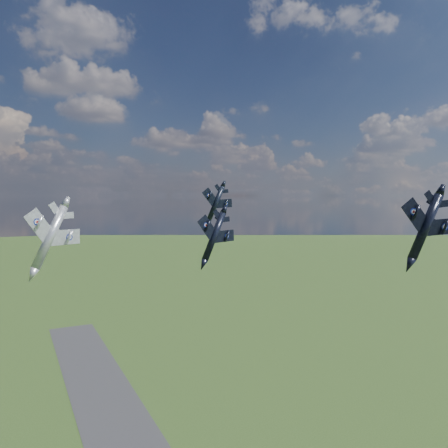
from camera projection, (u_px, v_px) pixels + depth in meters
name	position (u px, v px, depth m)	size (l,w,h in m)	color
jet_lead_navy	(214.00, 236.00, 83.57)	(9.66, 13.46, 2.79)	black
jet_right_navy	(426.00, 227.00, 72.65)	(11.43, 15.94, 3.30)	black
jet_high_navy	(216.00, 203.00, 106.10)	(8.89, 12.39, 2.56)	black
jet_left_silver	(50.00, 237.00, 74.22)	(11.36, 15.84, 3.28)	#9799A1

